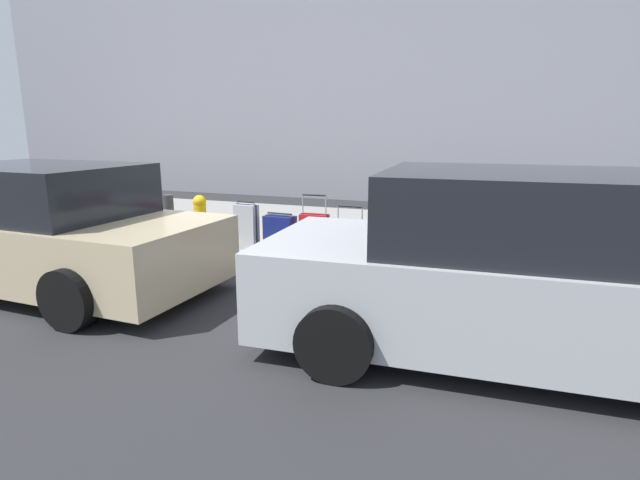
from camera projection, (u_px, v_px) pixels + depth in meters
ground_plane at (205, 266)px, 7.34m from camera, size 40.00×40.00×0.00m
sidewalk_curb at (278, 230)px, 9.61m from camera, size 18.00×5.00×0.14m
building_facade_sidewalk_side at (368, 13)px, 14.16m from camera, size 24.00×3.00×10.28m
suitcase_black_0 at (430, 244)px, 6.73m from camera, size 0.51×0.28×0.71m
suitcase_maroon_1 at (388, 237)px, 6.97m from camera, size 0.46×0.26×1.05m
suitcase_teal_2 at (350, 240)px, 7.21m from camera, size 0.44×0.22×0.78m
suitcase_red_3 at (314, 234)px, 7.39m from camera, size 0.43×0.21×0.91m
suitcase_navy_4 at (280, 234)px, 7.61m from camera, size 0.49×0.27×0.60m
suitcase_silver_5 at (247, 227)px, 7.72m from camera, size 0.36×0.21×0.76m
fire_hydrant at (200, 219)px, 8.01m from camera, size 0.39×0.21×0.80m
bollard_post at (169, 220)px, 8.04m from camera, size 0.17×0.17×0.81m
parking_meter at (524, 208)px, 6.50m from camera, size 0.12×0.09×1.27m
parked_car_silver_0 at (520, 272)px, 4.35m from camera, size 4.63×2.27×1.64m
parked_car_beige_1 at (44, 231)px, 6.27m from camera, size 4.57×2.17×1.55m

